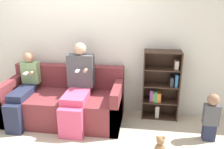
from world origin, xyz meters
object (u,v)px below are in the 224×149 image
Objects in this scene: child_seated at (23,89)px; bookshelf at (161,86)px; adult_seated at (78,85)px; teddy_bear at (160,146)px; toddler_standing at (211,116)px; couch at (65,102)px.

bookshelf is at bearing 12.40° from child_seated.
adult_seated is 4.48× the size of teddy_bear.
adult_seated is at bearing 174.53° from toddler_standing.
toddler_standing is 0.62× the size of bookshelf.
toddler_standing is at bearing -5.47° from adult_seated.
child_seated is at bearing 164.31° from teddy_bear.
adult_seated is at bearing 3.07° from child_seated.
child_seated reaches higher than couch.
bookshelf is (2.22, 0.49, -0.02)m from child_seated.
teddy_bear is at bearing -92.12° from bookshelf.
teddy_bear is (-0.72, -0.47, -0.24)m from toddler_standing.
couch is 2.65× the size of toddler_standing.
toddler_standing is at bearing -2.83° from child_seated.
toddler_standing is (2.90, -0.14, -0.20)m from child_seated.
child_seated is at bearing -176.93° from adult_seated.
teddy_bear is at bearing -27.27° from adult_seated.
bookshelf reaches higher than couch.
child_seated is 2.30m from teddy_bear.
bookshelf is 4.02× the size of teddy_bear.
couch is at bearing 14.07° from child_seated.
child_seated is (-0.63, -0.16, 0.27)m from couch.
teddy_bear is at bearing -147.08° from toddler_standing.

